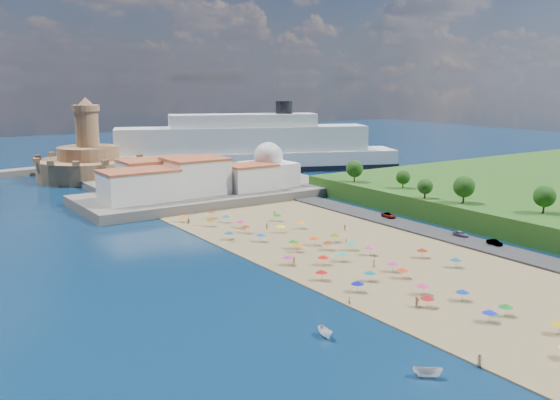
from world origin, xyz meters
TOP-DOWN VIEW (x-y plane):
  - ground at (0.00, 0.00)m, footprint 700.00×700.00m
  - terrace at (10.00, 73.00)m, footprint 90.00×36.00m
  - jetty at (-12.00, 108.00)m, footprint 18.00×70.00m
  - waterfront_buildings at (-3.05, 73.64)m, footprint 57.00×29.00m
  - domed_building at (30.00, 71.00)m, footprint 16.00×16.00m
  - fortress at (-12.00, 138.00)m, footprint 40.00×40.00m
  - cruise_ship at (51.72, 124.73)m, footprint 134.58×70.22m
  - beach_parasols at (-2.02, -5.61)m, footprint 32.06×113.48m
  - beachgoers at (-2.31, -4.39)m, footprint 35.97×102.66m
  - moored_boats at (-27.78, -46.91)m, footprint 6.27×22.25m
  - parked_cars at (36.00, 1.40)m, footprint 2.76×40.54m
  - hillside_trees at (49.24, -6.87)m, footprint 15.25×113.56m

SIDE VIEW (x-z plane):
  - ground at x=0.00m, z-range 0.00..0.00m
  - moored_boats at x=-27.78m, z-range -0.01..1.53m
  - beachgoers at x=-2.31m, z-range 0.17..2.07m
  - jetty at x=-12.00m, z-range 0.00..2.40m
  - parked_cars at x=36.00m, z-range 0.68..2.03m
  - terrace at x=10.00m, z-range 0.00..3.00m
  - beach_parasols at x=-2.02m, z-range 1.05..3.25m
  - fortress at x=-12.00m, z-range -9.52..22.88m
  - waterfront_buildings at x=-3.05m, z-range 2.38..13.38m
  - cruise_ship at x=51.72m, z-range -6.10..23.81m
  - domed_building at x=30.00m, z-range 1.47..16.47m
  - hillside_trees at x=49.24m, z-range 6.30..13.87m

